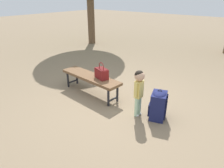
% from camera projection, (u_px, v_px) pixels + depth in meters
% --- Properties ---
extents(ground_plane, '(40.00, 40.00, 0.00)m').
position_uv_depth(ground_plane, '(120.00, 104.00, 4.28)').
color(ground_plane, '#7F6B51').
rests_on(ground_plane, ground).
extents(park_bench, '(1.62, 0.50, 0.45)m').
position_uv_depth(park_bench, '(90.00, 78.00, 4.58)').
color(park_bench, brown).
rests_on(park_bench, ground).
extents(handbag, '(0.36, 0.27, 0.37)m').
position_uv_depth(handbag, '(102.00, 73.00, 4.37)').
color(handbag, maroon).
rests_on(handbag, park_bench).
extents(child_standing, '(0.19, 0.25, 0.92)m').
position_uv_depth(child_standing, '(139.00, 86.00, 3.65)').
color(child_standing, '#B2D8B2').
rests_on(child_standing, ground).
extents(backpack_large, '(0.38, 0.42, 0.59)m').
position_uv_depth(backpack_large, '(158.00, 104.00, 3.70)').
color(backpack_large, '#191E4C').
rests_on(backpack_large, ground).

